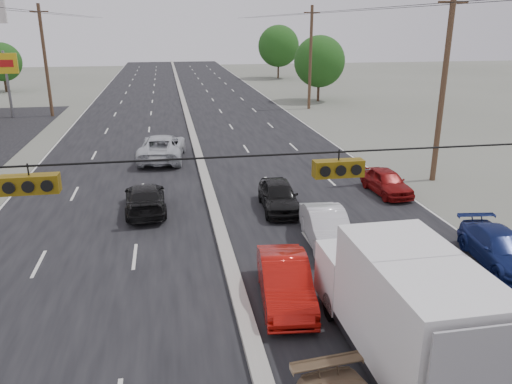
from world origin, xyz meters
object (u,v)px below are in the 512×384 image
queue_car_b (327,228)px  oncoming_near (145,198)px  utility_pole_right_b (443,87)px  pole_sign_far (6,69)px  tree_right_mid (319,61)px  box_truck (401,306)px  queue_car_d (500,249)px  oncoming_far (162,147)px  utility_pole_right_c (310,57)px  tree_right_far (279,46)px  queue_car_a (279,196)px  red_sedan (285,282)px  queue_car_e (386,182)px  utility_pole_left_c (45,61)px  tree_left_far (2,62)px

queue_car_b → oncoming_near: size_ratio=0.94×
utility_pole_right_b → pole_sign_far: 37.92m
tree_right_mid → box_truck: size_ratio=1.11×
queue_car_d → oncoming_far: size_ratio=0.73×
utility_pole_right_c → tree_right_far: size_ratio=1.23×
tree_right_far → utility_pole_right_c: bearing=-96.7°
queue_car_b → queue_car_a: bearing=108.4°
oncoming_near → oncoming_far: 9.37m
red_sedan → queue_car_e: (7.52, 9.28, -0.06)m
utility_pole_right_b → queue_car_a: (-9.50, -3.09, -4.42)m
utility_pole_right_c → oncoming_far: utility_pole_right_c is taller
pole_sign_far → utility_pole_right_b: bearing=-41.3°
tree_right_far → queue_car_b: 63.46m
utility_pole_right_b → queue_car_b: utility_pole_right_b is taller
utility_pole_right_c → tree_right_far: (3.50, 30.00, -0.15)m
queue_car_d → queue_car_a: bearing=141.0°
utility_pole_left_c → queue_car_b: 36.42m
utility_pole_right_b → queue_car_a: bearing=-162.0°
tree_left_far → queue_car_d: bearing=-60.1°
tree_right_mid → tree_right_far: size_ratio=0.88×
utility_pole_right_c → queue_car_a: utility_pole_right_c is taller
tree_left_far → queue_car_b: size_ratio=1.45×
red_sedan → queue_car_d: red_sedan is taller
tree_left_far → red_sedan: tree_left_far is taller
pole_sign_far → queue_car_d: pole_sign_far is taller
utility_pole_right_b → queue_car_d: utility_pole_right_b is taller
queue_car_d → oncoming_far: bearing=132.1°
red_sedan → queue_car_e: size_ratio=1.14×
queue_car_b → queue_car_e: bearing=52.2°
utility_pole_right_c → queue_car_d: 35.37m
box_truck → queue_car_e: 13.86m
tree_right_mid → queue_car_b: (-11.00, -37.17, -3.64)m
queue_car_b → queue_car_d: (5.60, -2.80, -0.08)m
tree_right_far → box_truck: tree_right_far is taller
tree_right_far → queue_car_d: bearing=-95.6°
utility_pole_left_c → oncoming_far: size_ratio=1.73×
box_truck → tree_right_far: bearing=79.4°
oncoming_near → oncoming_far: oncoming_far is taller
pole_sign_far → oncoming_near: bearing=-64.7°
tree_right_far → oncoming_far: size_ratio=1.41×
queue_car_a → queue_car_e: 6.06m
queue_car_a → queue_car_b: size_ratio=0.96×
utility_pole_right_b → pole_sign_far: bearing=138.7°
queue_car_b → tree_right_mid: bearing=78.1°
utility_pole_right_c → queue_car_a: bearing=-108.7°
utility_pole_right_b → red_sedan: bearing=-135.1°
tree_right_far → oncoming_near: bearing=-108.5°
utility_pole_right_c → tree_right_mid: utility_pole_right_c is taller
tree_right_far → queue_car_d: (-6.40, -64.97, -4.34)m
tree_right_far → queue_car_e: tree_right_far is taller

